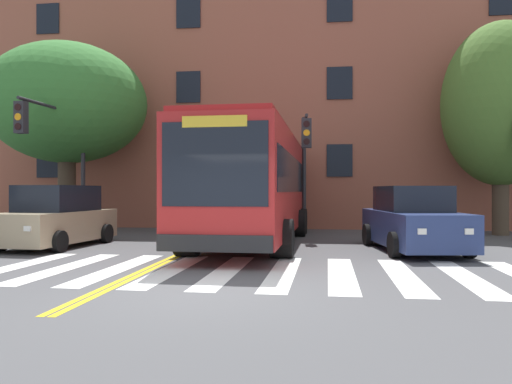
{
  "coord_description": "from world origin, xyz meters",
  "views": [
    {
      "loc": [
        1.85,
        -8.15,
        1.68
      ],
      "look_at": [
        0.02,
        6.71,
        1.64
      ],
      "focal_mm": 35.0,
      "sensor_mm": 36.0,
      "label": 1
    }
  ],
  "objects_px": {
    "city_bus": "(255,184)",
    "car_tan_near_lane": "(58,218)",
    "traffic_light_far_corner": "(58,142)",
    "street_tree_curbside_small": "(67,104)",
    "car_navy_far_lane": "(413,221)",
    "car_red_behind_bus": "(278,203)",
    "traffic_light_overhead": "(305,153)",
    "street_tree_curbside_large": "(501,104)"
  },
  "relations": [
    {
      "from": "city_bus",
      "to": "car_tan_near_lane",
      "type": "xyz_separation_m",
      "value": [
        -5.76,
        -1.75,
        -1.06
      ]
    },
    {
      "from": "car_tan_near_lane",
      "to": "traffic_light_far_corner",
      "type": "xyz_separation_m",
      "value": [
        -1.3,
        2.43,
        2.54
      ]
    },
    {
      "from": "city_bus",
      "to": "street_tree_curbside_small",
      "type": "distance_m",
      "value": 9.37
    },
    {
      "from": "car_tan_near_lane",
      "to": "car_navy_far_lane",
      "type": "height_order",
      "value": "car_tan_near_lane"
    },
    {
      "from": "car_tan_near_lane",
      "to": "car_red_behind_bus",
      "type": "height_order",
      "value": "car_red_behind_bus"
    },
    {
      "from": "car_red_behind_bus",
      "to": "traffic_light_far_corner",
      "type": "xyz_separation_m",
      "value": [
        -7.05,
        -9.23,
        2.32
      ]
    },
    {
      "from": "city_bus",
      "to": "car_tan_near_lane",
      "type": "height_order",
      "value": "city_bus"
    },
    {
      "from": "traffic_light_overhead",
      "to": "street_tree_curbside_small",
      "type": "bearing_deg",
      "value": 175.79
    },
    {
      "from": "car_tan_near_lane",
      "to": "traffic_light_far_corner",
      "type": "height_order",
      "value": "traffic_light_far_corner"
    },
    {
      "from": "car_navy_far_lane",
      "to": "traffic_light_far_corner",
      "type": "relative_size",
      "value": 0.97
    },
    {
      "from": "city_bus",
      "to": "car_navy_far_lane",
      "type": "bearing_deg",
      "value": -18.67
    },
    {
      "from": "city_bus",
      "to": "traffic_light_overhead",
      "type": "distance_m",
      "value": 3.23
    },
    {
      "from": "car_navy_far_lane",
      "to": "traffic_light_overhead",
      "type": "xyz_separation_m",
      "value": [
        -3.09,
        4.15,
        2.26
      ]
    },
    {
      "from": "car_red_behind_bus",
      "to": "street_tree_curbside_large",
      "type": "height_order",
      "value": "street_tree_curbside_large"
    },
    {
      "from": "car_red_behind_bus",
      "to": "traffic_light_overhead",
      "type": "height_order",
      "value": "traffic_light_overhead"
    },
    {
      "from": "city_bus",
      "to": "street_tree_curbside_small",
      "type": "xyz_separation_m",
      "value": [
        -8.13,
        3.3,
        3.3
      ]
    },
    {
      "from": "traffic_light_far_corner",
      "to": "city_bus",
      "type": "bearing_deg",
      "value": -5.45
    },
    {
      "from": "car_tan_near_lane",
      "to": "street_tree_curbside_small",
      "type": "distance_m",
      "value": 7.08
    },
    {
      "from": "car_tan_near_lane",
      "to": "traffic_light_overhead",
      "type": "xyz_separation_m",
      "value": [
        7.31,
        4.34,
        2.24
      ]
    },
    {
      "from": "traffic_light_far_corner",
      "to": "traffic_light_overhead",
      "type": "height_order",
      "value": "traffic_light_far_corner"
    },
    {
      "from": "traffic_light_overhead",
      "to": "car_red_behind_bus",
      "type": "bearing_deg",
      "value": 102.01
    },
    {
      "from": "car_navy_far_lane",
      "to": "traffic_light_far_corner",
      "type": "xyz_separation_m",
      "value": [
        -11.7,
        2.24,
        2.56
      ]
    },
    {
      "from": "city_bus",
      "to": "car_navy_far_lane",
      "type": "relative_size",
      "value": 2.32
    },
    {
      "from": "street_tree_curbside_large",
      "to": "street_tree_curbside_small",
      "type": "distance_m",
      "value": 17.01
    },
    {
      "from": "city_bus",
      "to": "street_tree_curbside_small",
      "type": "relative_size",
      "value": 1.48
    },
    {
      "from": "traffic_light_far_corner",
      "to": "traffic_light_overhead",
      "type": "bearing_deg",
      "value": 12.5
    },
    {
      "from": "car_navy_far_lane",
      "to": "car_red_behind_bus",
      "type": "xyz_separation_m",
      "value": [
        -4.65,
        11.47,
        0.24
      ]
    },
    {
      "from": "traffic_light_overhead",
      "to": "traffic_light_far_corner",
      "type": "bearing_deg",
      "value": -167.5
    },
    {
      "from": "traffic_light_overhead",
      "to": "street_tree_curbside_large",
      "type": "distance_m",
      "value": 7.68
    },
    {
      "from": "city_bus",
      "to": "traffic_light_far_corner",
      "type": "distance_m",
      "value": 7.25
    },
    {
      "from": "car_tan_near_lane",
      "to": "car_red_behind_bus",
      "type": "xyz_separation_m",
      "value": [
        5.75,
        11.66,
        0.22
      ]
    },
    {
      "from": "street_tree_curbside_small",
      "to": "car_red_behind_bus",
      "type": "bearing_deg",
      "value": 39.15
    },
    {
      "from": "city_bus",
      "to": "car_red_behind_bus",
      "type": "xyz_separation_m",
      "value": [
        -0.01,
        9.9,
        -0.84
      ]
    },
    {
      "from": "traffic_light_far_corner",
      "to": "street_tree_curbside_small",
      "type": "height_order",
      "value": "street_tree_curbside_small"
    },
    {
      "from": "traffic_light_far_corner",
      "to": "street_tree_curbside_large",
      "type": "bearing_deg",
      "value": 11.57
    },
    {
      "from": "traffic_light_far_corner",
      "to": "car_tan_near_lane",
      "type": "bearing_deg",
      "value": -61.76
    },
    {
      "from": "city_bus",
      "to": "street_tree_curbside_large",
      "type": "distance_m",
      "value": 10.17
    },
    {
      "from": "car_navy_far_lane",
      "to": "car_red_behind_bus",
      "type": "bearing_deg",
      "value": 112.05
    },
    {
      "from": "car_red_behind_bus",
      "to": "street_tree_curbside_large",
      "type": "distance_m",
      "value": 11.38
    },
    {
      "from": "city_bus",
      "to": "traffic_light_far_corner",
      "type": "xyz_separation_m",
      "value": [
        -7.06,
        0.67,
        1.48
      ]
    },
    {
      "from": "car_tan_near_lane",
      "to": "traffic_light_overhead",
      "type": "height_order",
      "value": "traffic_light_overhead"
    },
    {
      "from": "car_red_behind_bus",
      "to": "car_navy_far_lane",
      "type": "bearing_deg",
      "value": -67.95
    }
  ]
}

